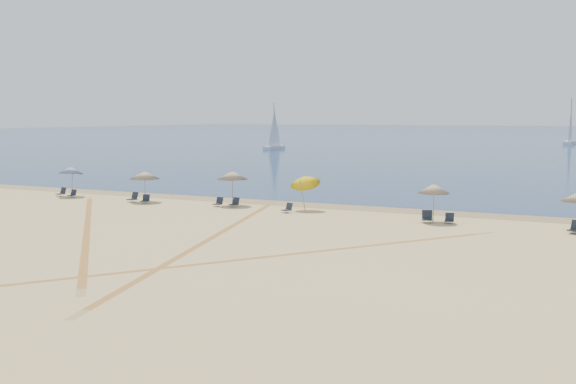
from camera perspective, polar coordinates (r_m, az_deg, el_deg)
name	(u,v)px	position (r m, az deg, el deg)	size (l,w,h in m)	color
ground	(59,282)	(26.36, -18.87, -7.27)	(160.00, 160.00, 0.00)	tan
ocean	(543,134)	(244.10, 20.87, 4.62)	(500.00, 500.00, 0.00)	#0C2151
wet_sand	(312,205)	(46.40, 2.09, -1.09)	(500.00, 500.00, 0.00)	olive
umbrella_0	(71,170)	(53.66, -17.96, 1.77)	(1.95, 2.00, 2.37)	gray
umbrella_1	(145,175)	(48.88, -12.08, 1.41)	(2.11, 2.11, 2.25)	gray
umbrella_2	(232,175)	(46.03, -4.75, 1.43)	(2.14, 2.14, 2.41)	gray
umbrella_3	(305,180)	(43.52, 1.44, 1.03)	(1.96, 2.02, 2.62)	gray
umbrella_4	(434,189)	(39.57, 12.28, 0.29)	(1.86, 1.86, 2.29)	gray
chair_0	(62,192)	(54.16, -18.67, -0.03)	(0.66, 0.73, 0.66)	black
chair_1	(73,194)	(53.15, -17.83, -0.15)	(0.51, 0.59, 0.59)	black
chair_2	(133,198)	(49.18, -13.01, -0.46)	(0.70, 0.78, 0.70)	black
chair_3	(146,199)	(48.25, -12.01, -0.61)	(0.64, 0.70, 0.62)	black
chair_4	(219,202)	(45.73, -5.92, -0.88)	(0.58, 0.66, 0.62)	black
chair_5	(235,203)	(45.42, -4.55, -0.92)	(0.62, 0.69, 0.63)	black
chair_6	(288,208)	(42.60, -0.02, -1.40)	(0.70, 0.75, 0.62)	black
chair_7	(427,217)	(39.46, 11.73, -2.11)	(0.73, 0.81, 0.70)	black
chair_8	(449,219)	(39.39, 13.55, -2.24)	(0.56, 0.64, 0.60)	black
chair_9	(575,228)	(38.08, 23.23, -2.81)	(0.79, 0.84, 0.70)	black
sailboat_0	(274,135)	(124.00, -1.17, 4.84)	(1.93, 5.81, 8.50)	white
sailboat_1	(570,130)	(157.60, 22.85, 4.84)	(2.49, 6.83, 9.94)	white
tire_tracks	(175,240)	(33.74, -9.56, -4.04)	(51.59, 43.77, 0.00)	tan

